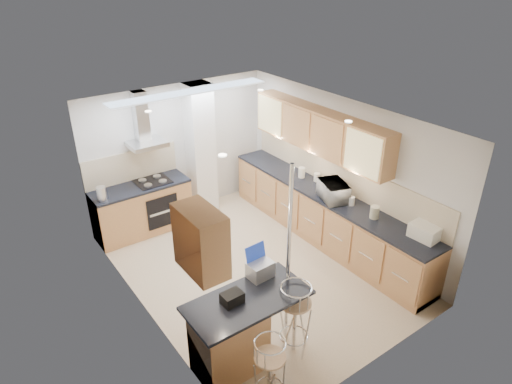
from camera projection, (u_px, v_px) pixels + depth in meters
ground at (254, 268)px, 7.34m from camera, size 4.80×4.80×0.00m
room_shell at (257, 168)px, 7.07m from camera, size 3.64×4.84×2.51m
right_counter at (324, 216)px, 7.91m from camera, size 0.63×4.40×0.92m
back_counter at (142, 208)px, 8.14m from camera, size 1.70×0.63×0.92m
peninsula at (248, 329)px, 5.49m from camera, size 1.47×0.72×0.94m
microwave at (334, 191)px, 7.41m from camera, size 0.53×0.64×0.31m
laptop at (260, 270)px, 5.60m from camera, size 0.32×0.24×0.21m
bag at (232, 298)px, 5.19m from camera, size 0.25×0.18×0.13m
bar_stool_near at (270, 372)px, 4.95m from camera, size 0.37×0.37×0.90m
bar_stool_end at (295, 319)px, 5.60m from camera, size 0.56×0.56×1.01m
jar_a at (302, 172)px, 8.18m from camera, size 0.14×0.14×0.19m
jar_b at (317, 177)px, 8.06m from camera, size 0.14×0.14×0.15m
jar_c at (375, 212)px, 6.91m from camera, size 0.16×0.16×0.19m
jar_d at (351, 201)px, 7.28m from camera, size 0.13×0.13×0.15m
bread_bin at (425, 231)px, 6.41m from camera, size 0.34×0.41×0.21m
kettle at (102, 194)px, 7.40m from camera, size 0.16×0.16×0.24m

